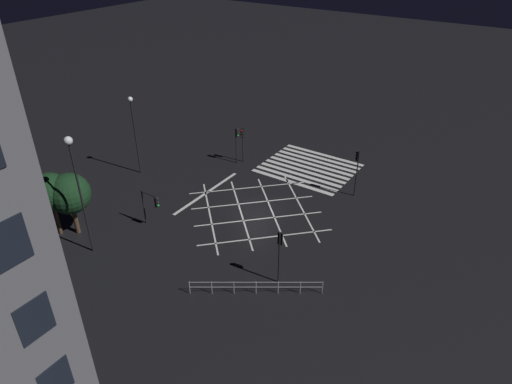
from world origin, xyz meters
TOP-DOWN VIEW (x-y plane):
  - ground_plane at (0.00, 0.00)m, footprint 200.00×200.00m
  - road_markings at (0.27, -7.17)m, footprint 13.80×20.58m
  - traffic_light_ne_main at (5.71, 6.76)m, footprint 1.91×0.36m
  - traffic_light_sw_main at (-6.10, -7.22)m, footprint 0.39×0.36m
  - traffic_light_se_cross at (6.47, -7.15)m, footprint 0.36×0.39m
  - traffic_light_nw_cross at (-6.48, 6.77)m, footprint 0.36×0.39m
  - traffic_light_se_main at (6.81, -6.62)m, footprint 0.39×0.36m
  - street_lamp_east at (13.74, 0.61)m, footprint 0.49×0.49m
  - street_lamp_west at (7.34, 11.80)m, footprint 0.61×0.61m
  - street_tree_near at (10.34, 10.84)m, footprint 3.30×3.30m
  - street_tree_far at (11.44, 11.73)m, footprint 3.03×3.03m
  - pedestrian_railing at (-5.81, 8.70)m, footprint 7.60×5.09m

SIDE VIEW (x-z plane):
  - ground_plane at x=0.00m, z-range 0.00..0.00m
  - road_markings at x=0.27m, z-range 0.00..0.01m
  - pedestrian_railing at x=-5.81m, z-range 0.15..1.20m
  - traffic_light_ne_main at x=5.71m, z-range 0.73..3.98m
  - traffic_light_se_cross at x=6.47m, z-range 0.82..4.64m
  - traffic_light_se_main at x=6.81m, z-range 0.86..4.84m
  - traffic_light_nw_cross at x=-6.48m, z-range 0.91..5.17m
  - traffic_light_sw_main at x=-6.10m, z-range 0.97..5.55m
  - street_tree_near at x=10.34m, z-range 1.01..6.36m
  - street_tree_far at x=11.44m, z-range 1.20..6.67m
  - street_lamp_east at x=13.74m, z-range 1.56..9.56m
  - street_lamp_west at x=7.34m, z-range 2.40..12.03m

